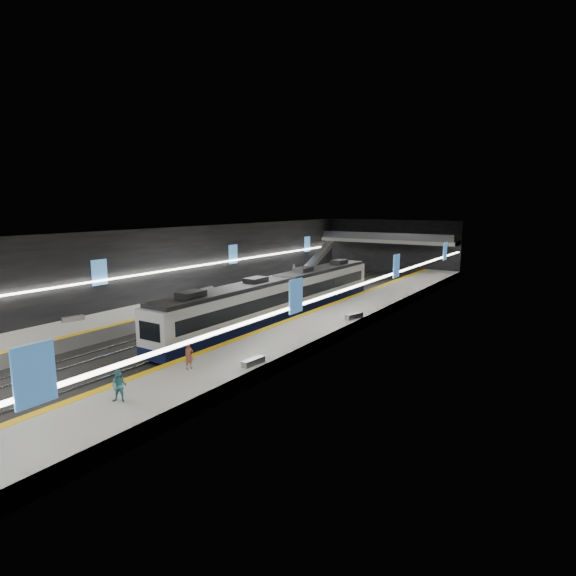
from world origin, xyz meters
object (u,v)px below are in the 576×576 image
Objects in this scene: bench_right_near at (253,362)px; passenger_left_a at (294,272)px; bench_left_far at (207,289)px; passenger_right_a at (189,356)px; escalator at (318,257)px; passenger_right_b at (119,387)px; bench_right_far at (354,316)px; bench_left_near at (73,319)px; train at (281,296)px.

bench_right_near is 32.30m from passenger_left_a.
passenger_right_a is (15.98, -19.01, 0.54)m from bench_left_far.
passenger_right_b is (14.90, -45.72, -1.12)m from escalator.
passenger_right_a is (-2.63, -16.25, 0.55)m from bench_right_far.
escalator is 21.66m from bench_left_far.
bench_right_far is at bearing 35.21° from passenger_left_a.
bench_left_near is 18.50m from passenger_right_b.
passenger_right_b is (-2.10, -21.41, 0.56)m from bench_right_far.
train is 15.68× the size of passenger_left_a.
bench_left_near is 0.89× the size of passenger_left_a.
escalator is at bearing 75.35° from bench_left_far.
bench_left_far is (-11.61, 3.00, -0.97)m from train.
bench_left_far reaches higher than bench_right_near.
train is at bearing -67.82° from escalator.
passenger_left_a is (-13.02, 36.24, 0.18)m from passenger_right_b.
bench_right_far reaches higher than bench_left_near.
passenger_right_b reaches higher than bench_right_far.
bench_left_far is at bearing 49.74° from passenger_right_a.
escalator is 9.71m from passenger_left_a.
escalator is at bearing 112.18° from train.
bench_right_near is 8.01m from passenger_right_b.
escalator is 4.18× the size of passenger_left_a.
bench_left_near is at bearing -132.16° from train.
passenger_left_a is (-15.13, 28.53, 0.76)m from bench_right_near.
passenger_right_b reaches higher than bench_right_near.
bench_right_far is at bearing 0.50° from passenger_right_a.
escalator is at bearing -179.20° from passenger_left_a.
passenger_right_b is (4.90, -21.18, -0.42)m from train.
bench_left_far is (-0.04, 15.78, 0.02)m from bench_left_near.
passenger_left_a is (3.49, 12.06, 0.73)m from bench_left_far.
train is 19.59× the size of passenger_right_a.
escalator reaches higher than bench_left_near.
passenger_right_a is at bearing 65.49° from passenger_right_b.
passenger_right_a is 33.49m from passenger_left_a.
escalator is 41.68m from bench_right_near.
train reaches higher than bench_right_far.
bench_left_near is 28.05m from passenger_left_a.
bench_right_near is at bearing -51.89° from bench_left_far.
train is 16.70× the size of bench_right_far.
passenger_left_a is at bearing -78.83° from escalator.
passenger_right_b is (-2.10, -7.70, 0.58)m from bench_right_near.
passenger_right_b is at bearing 9.39° from passenger_left_a.
train is at bearing 24.95° from passenger_right_a.
passenger_left_a reaches higher than passenger_right_a.
passenger_left_a is at bearing 118.37° from train.
passenger_right_a is at bearing -74.75° from train.
escalator reaches higher than train.
passenger_right_b is (0.53, -5.17, 0.01)m from passenger_right_a.
passenger_right_b reaches higher than passenger_right_a.
train is at bearing 72.64° from passenger_right_b.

